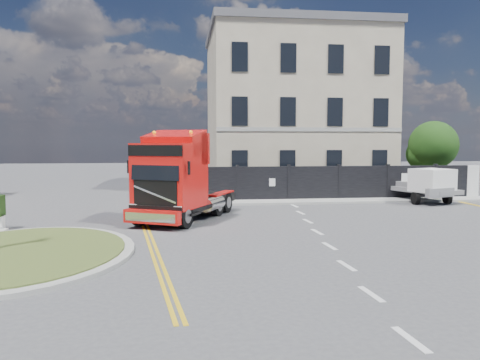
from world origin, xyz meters
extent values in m
plane|color=#424244|center=(0.00, 0.00, 0.00)|extent=(120.00, 120.00, 0.00)
cylinder|color=gray|center=(-7.00, -3.00, 0.06)|extent=(6.80, 6.80, 0.12)
cylinder|color=#2E481D|center=(-7.00, -3.00, 0.14)|extent=(6.20, 6.20, 0.05)
cube|color=black|center=(6.00, 9.00, 1.00)|extent=(18.00, 0.25, 2.00)
cube|color=silver|center=(14.50, 9.00, 1.00)|extent=(2.60, 0.12, 2.00)
cube|color=#BFB397|center=(6.00, 16.50, 5.50)|extent=(12.00, 10.00, 11.00)
cube|color=#4E4F54|center=(6.00, 16.50, 11.25)|extent=(12.30, 10.30, 0.50)
cube|color=#BFB397|center=(3.00, 16.50, 12.00)|extent=(0.80, 0.80, 1.60)
cube|color=#BFB397|center=(9.00, 16.50, 12.00)|extent=(0.80, 0.80, 1.60)
cylinder|color=#382619|center=(14.50, 12.00, 1.20)|extent=(0.24, 0.24, 2.40)
sphere|color=black|center=(14.50, 12.00, 3.20)|extent=(3.20, 3.20, 3.20)
sphere|color=black|center=(14.00, 12.40, 2.60)|extent=(2.20, 2.20, 2.20)
cube|color=gray|center=(6.00, 8.10, 0.06)|extent=(20.00, 1.60, 0.12)
cube|color=black|center=(-1.87, 3.56, 0.71)|extent=(4.73, 6.37, 0.43)
cube|color=red|center=(-2.61, 2.08, 2.03)|extent=(3.21, 3.25, 2.65)
cube|color=red|center=(-2.17, 2.97, 3.12)|extent=(2.50, 1.81, 1.32)
cube|color=black|center=(-3.15, 0.99, 2.41)|extent=(1.89, 0.98, 0.99)
cube|color=red|center=(-3.28, 0.72, 0.52)|extent=(2.26, 1.35, 0.52)
cylinder|color=black|center=(-3.86, 1.86, 0.49)|extent=(0.71, 1.02, 0.98)
cylinder|color=gray|center=(-3.86, 1.86, 0.49)|extent=(0.55, 0.64, 0.54)
cylinder|color=black|center=(-2.03, 0.95, 0.49)|extent=(0.71, 1.02, 0.98)
cylinder|color=gray|center=(-2.03, 0.95, 0.49)|extent=(0.55, 0.64, 0.54)
cylinder|color=black|center=(-2.37, 4.86, 0.49)|extent=(0.71, 1.02, 0.98)
cylinder|color=gray|center=(-2.37, 4.86, 0.49)|extent=(0.55, 0.64, 0.54)
cylinder|color=black|center=(-0.54, 3.95, 0.49)|extent=(0.71, 1.02, 0.98)
cylinder|color=gray|center=(-0.54, 3.95, 0.49)|extent=(0.55, 0.64, 0.54)
cylinder|color=black|center=(-1.86, 5.88, 0.49)|extent=(0.71, 1.02, 0.98)
cylinder|color=gray|center=(-1.86, 5.88, 0.49)|extent=(0.55, 0.64, 0.54)
cylinder|color=black|center=(-0.03, 4.97, 0.49)|extent=(0.71, 1.02, 0.98)
cylinder|color=gray|center=(-0.03, 4.97, 0.49)|extent=(0.55, 0.64, 0.54)
cube|color=slate|center=(11.43, 8.00, 0.68)|extent=(3.25, 5.00, 0.24)
cube|color=white|center=(11.43, 6.54, 1.31)|extent=(2.31, 2.25, 1.26)
cylinder|color=black|center=(10.50, 6.54, 0.34)|extent=(0.24, 0.68, 0.68)
cylinder|color=black|center=(12.35, 6.54, 0.34)|extent=(0.24, 0.68, 0.68)
cylinder|color=black|center=(10.50, 9.46, 0.34)|extent=(0.24, 0.68, 0.68)
cylinder|color=black|center=(12.35, 9.46, 0.34)|extent=(0.24, 0.68, 0.68)
camera|label=1|loc=(-2.08, -17.40, 3.40)|focal=35.00mm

